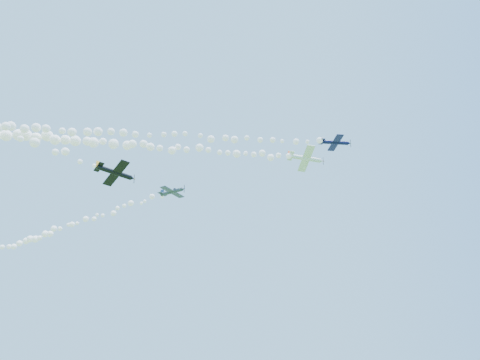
# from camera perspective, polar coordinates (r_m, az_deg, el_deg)

# --- Properties ---
(plane_white) EXTENTS (7.82, 8.28, 3.12)m
(plane_white) POSITION_cam_1_polar(r_m,az_deg,el_deg) (85.02, 9.35, 3.06)
(plane_white) COLOR white
(smoke_trail_white) EXTENTS (65.18, 21.27, 3.25)m
(smoke_trail_white) POSITION_cam_1_polar(r_m,az_deg,el_deg) (83.17, -15.52, 4.80)
(smoke_trail_white) COLOR white
(plane_navy) EXTENTS (6.49, 6.79, 2.05)m
(plane_navy) POSITION_cam_1_polar(r_m,az_deg,el_deg) (81.68, 13.39, 5.22)
(plane_navy) COLOR #0D0E3D
(smoke_trail_navy) EXTENTS (76.13, 19.65, 2.60)m
(smoke_trail_navy) POSITION_cam_1_polar(r_m,az_deg,el_deg) (80.29, -16.06, 6.38)
(smoke_trail_navy) COLOR white
(plane_grey) EXTENTS (6.03, 6.29, 2.19)m
(plane_grey) POSITION_cam_1_polar(r_m,az_deg,el_deg) (80.10, -9.60, -1.65)
(plane_grey) COLOR #323D49
(smoke_trail_grey) EXTENTS (63.34, 23.37, 2.84)m
(smoke_trail_grey) POSITION_cam_1_polar(r_m,az_deg,el_deg) (103.19, -25.68, -6.83)
(smoke_trail_grey) COLOR white
(plane_black) EXTENTS (5.91, 5.87, 1.74)m
(plane_black) POSITION_cam_1_polar(r_m,az_deg,el_deg) (64.81, -17.25, 0.98)
(plane_black) COLOR black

